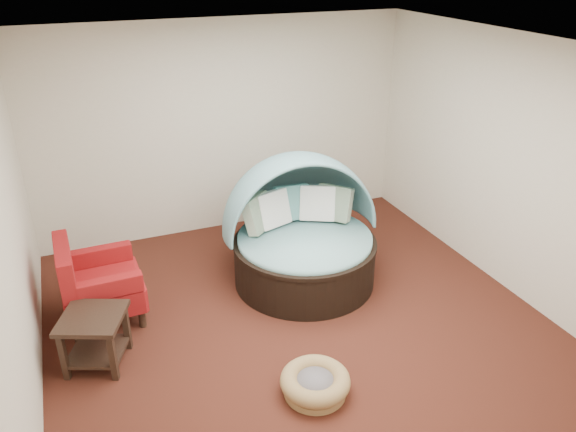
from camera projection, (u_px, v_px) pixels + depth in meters
name	position (u px, v px, depth m)	size (l,w,h in m)	color
floor	(298.00, 322.00, 5.90)	(5.00, 5.00, 0.00)	#451C13
wall_back	(224.00, 129.00, 7.38)	(5.00, 5.00, 0.00)	beige
wall_front	(470.00, 367.00, 3.21)	(5.00, 5.00, 0.00)	beige
wall_left	(9.00, 249.00, 4.45)	(5.00, 5.00, 0.00)	beige
wall_right	(508.00, 166.00, 6.14)	(5.00, 5.00, 0.00)	beige
ceiling	(300.00, 48.00, 4.68)	(5.00, 5.00, 0.00)	white
canopy_daybed	(302.00, 224.00, 6.41)	(1.84, 1.76, 1.50)	black
pet_basket	(315.00, 383.00, 4.92)	(0.70, 0.70, 0.22)	olive
red_armchair	(96.00, 284.00, 5.78)	(0.81, 0.82, 0.93)	black
side_table	(95.00, 333.00, 5.18)	(0.73, 0.73, 0.53)	black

